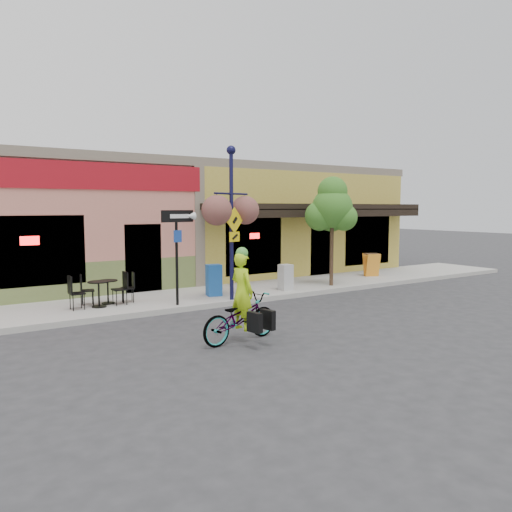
{
  "coord_description": "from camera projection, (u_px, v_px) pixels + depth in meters",
  "views": [
    {
      "loc": [
        -8.71,
        -11.63,
        2.81
      ],
      "look_at": [
        -0.65,
        0.5,
        1.4
      ],
      "focal_mm": 35.0,
      "sensor_mm": 36.0,
      "label": 1
    }
  ],
  "objects": [
    {
      "name": "bicycle",
      "position": [
        240.0,
        318.0,
        10.47
      ],
      "size": [
        2.02,
        0.97,
        1.02
      ],
      "primitive_type": "imported",
      "rotation": [
        0.0,
        0.0,
        1.73
      ],
      "color": "maroon",
      "rests_on": "ground"
    },
    {
      "name": "curb",
      "position": [
        273.0,
        298.0,
        15.16
      ],
      "size": [
        24.0,
        0.12,
        0.15
      ],
      "primitive_type": "cube",
      "color": "#A8A59E",
      "rests_on": "ground"
    },
    {
      "name": "sidewalk",
      "position": [
        247.0,
        291.0,
        16.36
      ],
      "size": [
        24.0,
        3.0,
        0.15
      ],
      "primitive_type": "cube",
      "color": "#9E9B93",
      "rests_on": "ground"
    },
    {
      "name": "cyclist_rider",
      "position": [
        242.0,
        303.0,
        10.47
      ],
      "size": [
        0.48,
        0.65,
        1.64
      ],
      "primitive_type": "imported",
      "rotation": [
        0.0,
        0.0,
        1.73
      ],
      "color": "#B2E418",
      "rests_on": "ground"
    },
    {
      "name": "building",
      "position": [
        176.0,
        221.0,
        20.71
      ],
      "size": [
        18.2,
        8.2,
        4.5
      ],
      "primitive_type": null,
      "color": "#C77462",
      "rests_on": "ground"
    },
    {
      "name": "ground",
      "position": [
        284.0,
        303.0,
        14.71
      ],
      "size": [
        90.0,
        90.0,
        0.0
      ],
      "primitive_type": "plane",
      "color": "#2D2D30",
      "rests_on": "ground"
    },
    {
      "name": "cafe_set_right",
      "position": [
        99.0,
        290.0,
        13.35
      ],
      "size": [
        1.55,
        0.81,
        0.92
      ],
      "primitive_type": null,
      "rotation": [
        0.0,
        0.0,
        0.03
      ],
      "color": "black",
      "rests_on": "sidewalk"
    },
    {
      "name": "newspaper_box_grey",
      "position": [
        286.0,
        277.0,
        16.14
      ],
      "size": [
        0.39,
        0.36,
        0.83
      ],
      "primitive_type": null,
      "rotation": [
        0.0,
        0.0,
        0.01
      ],
      "color": "#B0B0B0",
      "rests_on": "sidewalk"
    },
    {
      "name": "cafe_set_left",
      "position": [
        108.0,
        288.0,
        13.84
      ],
      "size": [
        1.55,
        0.97,
        0.86
      ],
      "primitive_type": null,
      "rotation": [
        0.0,
        0.0,
        -0.19
      ],
      "color": "black",
      "rests_on": "sidewalk"
    },
    {
      "name": "one_way_sign",
      "position": [
        177.0,
        258.0,
        13.58
      ],
      "size": [
        1.02,
        0.35,
        2.6
      ],
      "primitive_type": null,
      "rotation": [
        0.0,
        0.0,
        0.14
      ],
      "color": "black",
      "rests_on": "sidewalk"
    },
    {
      "name": "lamp_post",
      "position": [
        231.0,
        223.0,
        14.29
      ],
      "size": [
        1.52,
        0.98,
        4.43
      ],
      "primitive_type": null,
      "rotation": [
        0.0,
        0.0,
        0.32
      ],
      "color": "#111137",
      "rests_on": "sidewalk"
    },
    {
      "name": "street_tree",
      "position": [
        332.0,
        231.0,
        16.98
      ],
      "size": [
        1.94,
        1.94,
        3.76
      ],
      "primitive_type": null,
      "rotation": [
        0.0,
        0.0,
        -0.42
      ],
      "color": "#3D7A26",
      "rests_on": "sidewalk"
    },
    {
      "name": "sandwich_board",
      "position": [
        373.0,
        265.0,
        19.29
      ],
      "size": [
        0.65,
        0.57,
        0.9
      ],
      "primitive_type": null,
      "rotation": [
        0.0,
        0.0,
        -0.38
      ],
      "color": "orange",
      "rests_on": "sidewalk"
    },
    {
      "name": "newspaper_box_blue",
      "position": [
        214.0,
        280.0,
        15.11
      ],
      "size": [
        0.5,
        0.46,
        0.95
      ],
      "primitive_type": null,
      "rotation": [
        0.0,
        0.0,
        -0.22
      ],
      "color": "#1C56AA",
      "rests_on": "sidewalk"
    }
  ]
}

